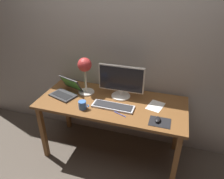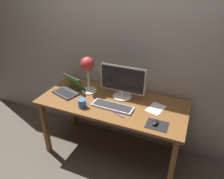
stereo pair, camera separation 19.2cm
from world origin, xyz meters
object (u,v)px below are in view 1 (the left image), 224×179
(laptop, at_px, (67,90))
(pen, at_px, (120,114))
(monitor, at_px, (121,81))
(coffee_mug, at_px, (83,105))
(keyboard_main, at_px, (113,106))
(mouse, at_px, (158,119))
(desk_lamp, at_px, (85,69))

(laptop, distance_m, pen, 0.73)
(monitor, xyz_separation_m, coffee_mug, (-0.31, -0.35, -0.15))
(monitor, bearing_deg, laptop, -168.32)
(keyboard_main, xyz_separation_m, mouse, (0.47, -0.10, 0.01))
(monitor, height_order, coffee_mug, monitor)
(pen, bearing_deg, keyboard_main, 135.23)
(monitor, xyz_separation_m, desk_lamp, (-0.41, -0.03, 0.11))
(coffee_mug, bearing_deg, monitor, 48.70)
(monitor, distance_m, desk_lamp, 0.42)
(keyboard_main, distance_m, laptop, 0.60)
(desk_lamp, xyz_separation_m, mouse, (0.86, -0.30, -0.28))
(monitor, relative_size, laptop, 1.41)
(desk_lamp, distance_m, pen, 0.65)
(desk_lamp, xyz_separation_m, pen, (0.49, -0.31, -0.30))
(monitor, height_order, pen, monitor)
(monitor, relative_size, mouse, 5.25)
(monitor, distance_m, laptop, 0.64)
(laptop, distance_m, mouse, 1.08)
(keyboard_main, bearing_deg, desk_lamp, 152.45)
(desk_lamp, relative_size, coffee_mug, 3.71)
(mouse, bearing_deg, keyboard_main, 168.12)
(monitor, relative_size, desk_lamp, 1.18)
(keyboard_main, height_order, pen, keyboard_main)
(coffee_mug, bearing_deg, pen, 2.05)
(mouse, bearing_deg, monitor, 143.40)
(monitor, bearing_deg, coffee_mug, -131.30)
(monitor, xyz_separation_m, pen, (0.08, -0.34, -0.19))
(coffee_mug, bearing_deg, mouse, 1.37)
(desk_lamp, relative_size, mouse, 4.47)
(laptop, bearing_deg, mouse, -11.17)
(laptop, height_order, pen, laptop)
(keyboard_main, distance_m, coffee_mug, 0.32)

